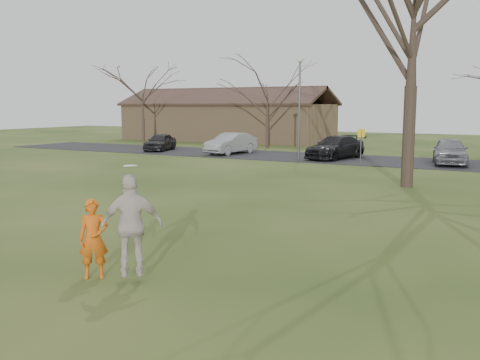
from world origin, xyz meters
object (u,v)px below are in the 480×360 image
object	(u,v)px
car_3	(335,147)
lamp_post	(299,96)
catching_play	(132,225)
building	(227,120)
big_tree	(414,15)
player_defender	(93,239)
car_4	(450,151)
car_0	(160,142)
car_1	(231,143)

from	to	relation	value
car_3	lamp_post	bearing A→B (deg)	-110.91
catching_play	building	bearing A→B (deg)	117.57
big_tree	catching_play	bearing A→B (deg)	-97.70
player_defender	car_3	size ratio (longest dim) A/B	0.32
player_defender	car_4	xyz separation A→B (m)	(3.35, 25.16, 0.01)
car_0	car_3	distance (m)	13.55
car_1	catching_play	xyz separation A→B (m)	(11.91, -24.79, 0.38)
player_defender	building	bearing A→B (deg)	76.56
building	lamp_post	world-z (taller)	lamp_post
building	big_tree	xyz separation A→B (m)	(22.00, -23.00, 5.07)
car_1	building	bearing A→B (deg)	128.42
car_0	car_3	size ratio (longest dim) A/B	0.77
player_defender	car_1	distance (m)	27.23
lamp_post	car_1	bearing A→B (deg)	160.67
car_1	lamp_post	distance (m)	7.09
car_1	big_tree	world-z (taller)	big_tree
catching_play	lamp_post	world-z (taller)	lamp_post
car_1	car_3	distance (m)	7.53
player_defender	car_0	xyz separation A→B (m)	(-17.04, 24.75, -0.11)
car_4	building	xyz separation A→B (m)	(-22.41, 13.15, 1.13)
car_4	car_3	bearing A→B (deg)	169.73
car_4	car_1	bearing A→B (deg)	170.48
car_4	player_defender	bearing A→B (deg)	-108.13
car_1	car_4	xyz separation A→B (m)	(14.38, 0.26, 0.03)
car_0	building	size ratio (longest dim) A/B	0.18
player_defender	building	distance (m)	42.80
big_tree	lamp_post	bearing A→B (deg)	136.85
car_0	building	bearing A→B (deg)	82.38
catching_play	lamp_post	xyz separation A→B (m)	(-5.95, 22.70, 2.83)
lamp_post	car_4	bearing A→B (deg)	15.63
car_1	catching_play	size ratio (longest dim) A/B	2.06
building	car_1	bearing A→B (deg)	-59.07
building	car_3	bearing A→B (deg)	-40.27
catching_play	player_defender	bearing A→B (deg)	-172.89
player_defender	catching_play	distance (m)	0.96
car_0	catching_play	size ratio (longest dim) A/B	1.77
car_1	big_tree	bearing A→B (deg)	-26.99
car_1	car_4	world-z (taller)	car_4
player_defender	car_3	xyz separation A→B (m)	(-3.50, 25.13, -0.04)
car_3	big_tree	size ratio (longest dim) A/B	0.35
car_1	catching_play	bearing A→B (deg)	-56.84
building	car_0	bearing A→B (deg)	-81.55
player_defender	big_tree	size ratio (longest dim) A/B	0.11
car_4	big_tree	size ratio (longest dim) A/B	0.32
player_defender	car_1	size ratio (longest dim) A/B	0.36
catching_play	car_4	bearing A→B (deg)	84.39
car_1	catching_play	world-z (taller)	catching_play
car_4	building	world-z (taller)	building
player_defender	car_4	world-z (taller)	player_defender
catching_play	big_tree	xyz separation A→B (m)	(2.05, 15.20, 5.86)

